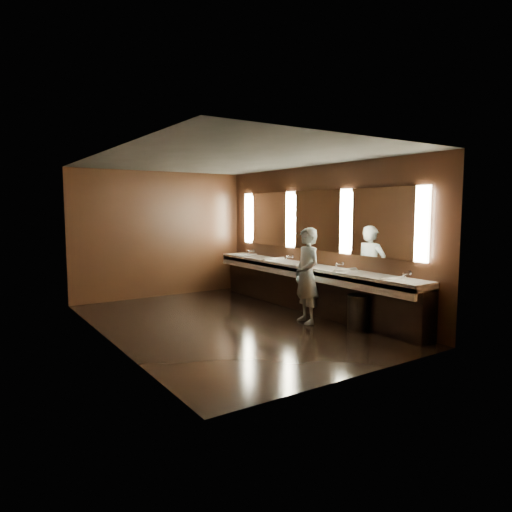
# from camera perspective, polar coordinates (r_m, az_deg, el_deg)

# --- Properties ---
(floor) EXTENTS (6.00, 6.00, 0.00)m
(floor) POSITION_cam_1_polar(r_m,az_deg,el_deg) (7.98, -3.52, -8.42)
(floor) COLOR black
(floor) RESTS_ON ground
(ceiling) EXTENTS (4.00, 6.00, 0.02)m
(ceiling) POSITION_cam_1_polar(r_m,az_deg,el_deg) (7.77, -3.65, 12.00)
(ceiling) COLOR #2D2D2B
(ceiling) RESTS_ON wall_back
(wall_back) EXTENTS (4.00, 0.02, 2.80)m
(wall_back) POSITION_cam_1_polar(r_m,az_deg,el_deg) (10.45, -11.87, 2.66)
(wall_back) COLOR black
(wall_back) RESTS_ON floor
(wall_front) EXTENTS (4.00, 0.02, 2.80)m
(wall_front) POSITION_cam_1_polar(r_m,az_deg,el_deg) (5.38, 12.67, -0.40)
(wall_front) COLOR black
(wall_front) RESTS_ON floor
(wall_left) EXTENTS (0.02, 6.00, 2.80)m
(wall_left) POSITION_cam_1_polar(r_m,az_deg,el_deg) (6.97, -17.96, 0.89)
(wall_left) COLOR black
(wall_left) RESTS_ON floor
(wall_right) EXTENTS (0.02, 6.00, 2.80)m
(wall_right) POSITION_cam_1_polar(r_m,az_deg,el_deg) (8.92, 7.61, 2.18)
(wall_right) COLOR black
(wall_right) RESTS_ON floor
(sink_counter) EXTENTS (0.55, 5.40, 1.01)m
(sink_counter) POSITION_cam_1_polar(r_m,az_deg,el_deg) (8.89, 6.52, -3.69)
(sink_counter) COLOR black
(sink_counter) RESTS_ON floor
(mirror_band) EXTENTS (0.06, 5.03, 1.15)m
(mirror_band) POSITION_cam_1_polar(r_m,az_deg,el_deg) (8.89, 7.54, 4.43)
(mirror_band) COLOR #FCF5CE
(mirror_band) RESTS_ON wall_right
(person) EXTENTS (0.50, 0.67, 1.66)m
(person) POSITION_cam_1_polar(r_m,az_deg,el_deg) (7.91, 6.38, -2.44)
(person) COLOR #8CBDD2
(person) RESTS_ON floor
(trash_bin) EXTENTS (0.45, 0.45, 0.58)m
(trash_bin) POSITION_cam_1_polar(r_m,az_deg,el_deg) (7.68, 12.74, -6.92)
(trash_bin) COLOR black
(trash_bin) RESTS_ON floor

